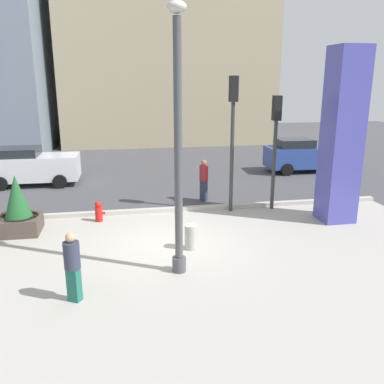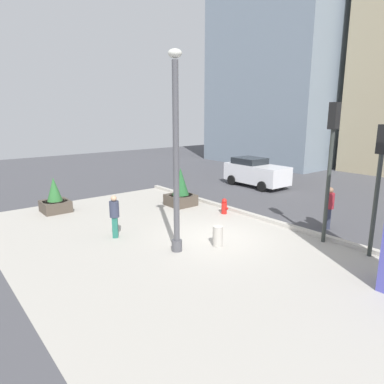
# 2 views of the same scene
# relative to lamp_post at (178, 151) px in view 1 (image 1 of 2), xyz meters

# --- Properties ---
(ground_plane) EXTENTS (60.00, 60.00, 0.00)m
(ground_plane) POSITION_rel_lamp_post_xyz_m (-0.12, 5.93, -3.20)
(ground_plane) COLOR #47474C
(plaza_pavement) EXTENTS (18.00, 10.00, 0.02)m
(plaza_pavement) POSITION_rel_lamp_post_xyz_m (-0.12, -0.07, -3.20)
(plaza_pavement) COLOR #ADA89E
(plaza_pavement) RESTS_ON ground_plane
(curb_strip) EXTENTS (18.00, 0.24, 0.16)m
(curb_strip) POSITION_rel_lamp_post_xyz_m (-0.12, 5.05, -3.12)
(curb_strip) COLOR #B7B2A8
(curb_strip) RESTS_ON ground_plane
(lamp_post) EXTENTS (0.44, 0.44, 6.56)m
(lamp_post) POSITION_rel_lamp_post_xyz_m (0.00, 0.00, 0.00)
(lamp_post) COLOR #4C4C51
(lamp_post) RESTS_ON ground_plane
(art_pillar_blue) EXTENTS (1.10, 1.10, 5.95)m
(art_pillar_blue) POSITION_rel_lamp_post_xyz_m (6.09, 3.07, -0.22)
(art_pillar_blue) COLOR #4C4CAD
(art_pillar_blue) RESTS_ON ground_plane
(potted_plant_by_pillar) EXTENTS (1.30, 1.30, 1.95)m
(potted_plant_by_pillar) POSITION_rel_lamp_post_xyz_m (-4.72, 3.71, -2.42)
(potted_plant_by_pillar) COLOR #4C4238
(potted_plant_by_pillar) RESTS_ON ground_plane
(fire_hydrant) EXTENTS (0.36, 0.26, 0.75)m
(fire_hydrant) POSITION_rel_lamp_post_xyz_m (-2.22, 4.39, -2.83)
(fire_hydrant) COLOR red
(fire_hydrant) RESTS_ON ground_plane
(concrete_bollard) EXTENTS (0.36, 0.36, 0.75)m
(concrete_bollard) POSITION_rel_lamp_post_xyz_m (0.56, 1.40, -2.82)
(concrete_bollard) COLOR #B2ADA3
(concrete_bollard) RESTS_ON ground_plane
(traffic_light_corner) EXTENTS (0.28, 0.42, 5.01)m
(traffic_light_corner) POSITION_rel_lamp_post_xyz_m (2.69, 4.72, 0.15)
(traffic_light_corner) COLOR #333833
(traffic_light_corner) RESTS_ON ground_plane
(traffic_light_far_side) EXTENTS (0.28, 0.42, 4.31)m
(traffic_light_far_side) POSITION_rel_lamp_post_xyz_m (4.36, 4.74, -0.28)
(traffic_light_far_side) COLOR #333833
(traffic_light_far_side) RESTS_ON ground_plane
(car_curb_west) EXTENTS (4.18, 2.01, 1.80)m
(car_curb_west) POSITION_rel_lamp_post_xyz_m (8.44, 10.83, -2.30)
(car_curb_west) COLOR #2D4793
(car_curb_west) RESTS_ON ground_plane
(car_curb_east) EXTENTS (4.22, 2.11, 1.80)m
(car_curb_east) POSITION_rel_lamp_post_xyz_m (-5.54, 10.39, -2.29)
(car_curb_east) COLOR silver
(car_curb_east) RESTS_ON ground_plane
(pedestrian_by_curb) EXTENTS (0.50, 0.50, 1.65)m
(pedestrian_by_curb) POSITION_rel_lamp_post_xyz_m (-2.55, -1.04, -2.28)
(pedestrian_by_curb) COLOR #236656
(pedestrian_by_curb) RESTS_ON ground_plane
(pedestrian_on_sidewalk) EXTENTS (0.49, 0.49, 1.73)m
(pedestrian_on_sidewalk) POSITION_rel_lamp_post_xyz_m (1.96, 6.26, -2.23)
(pedestrian_on_sidewalk) COLOR #33384C
(pedestrian_on_sidewalk) RESTS_ON ground_plane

